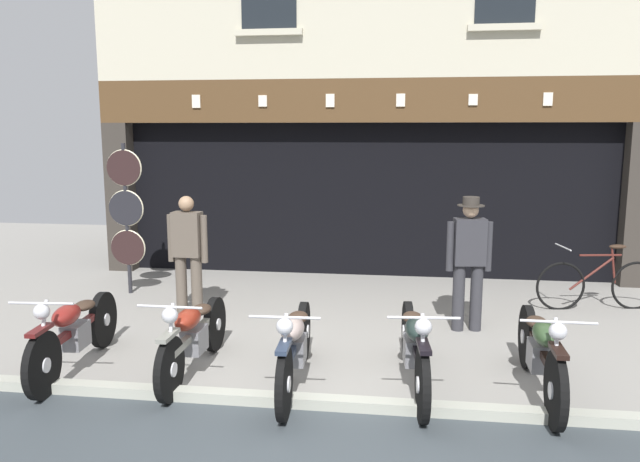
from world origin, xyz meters
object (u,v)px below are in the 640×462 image
(motorcycle_center, at_px, (295,345))
(salesman_left, at_px, (188,250))
(advert_board_near, at_px, (455,183))
(shopkeeper_center, at_px, (469,257))
(motorcycle_right, at_px, (541,351))
(motorcycle_center_right, at_px, (415,346))
(motorcycle_center_left, at_px, (193,335))
(tyre_sign_pole, at_px, (126,210))
(advert_board_far, at_px, (513,186))
(leaning_bicycle, at_px, (599,283))
(motorcycle_left, at_px, (74,331))

(motorcycle_center, bearing_deg, salesman_left, -52.15)
(advert_board_near, bearing_deg, shopkeeper_center, -90.56)
(motorcycle_center, bearing_deg, motorcycle_right, -179.33)
(motorcycle_center, height_order, motorcycle_center_right, motorcycle_center_right)
(motorcycle_center_right, height_order, shopkeeper_center, shopkeeper_center)
(motorcycle_center_left, bearing_deg, motorcycle_center_right, 178.95)
(motorcycle_center, height_order, salesman_left, salesman_left)
(motorcycle_center, height_order, tyre_sign_pole, tyre_sign_pole)
(advert_board_far, relative_size, leaning_bicycle, 0.52)
(salesman_left, bearing_deg, advert_board_near, -140.45)
(salesman_left, height_order, tyre_sign_pole, tyre_sign_pole)
(motorcycle_center, distance_m, salesman_left, 2.87)
(motorcycle_center_left, distance_m, motorcycle_center, 1.10)
(salesman_left, relative_size, advert_board_near, 1.74)
(salesman_left, bearing_deg, motorcycle_right, 157.00)
(salesman_left, bearing_deg, leaning_bicycle, -166.50)
(advert_board_near, bearing_deg, motorcycle_center_right, -98.36)
(motorcycle_left, xyz_separation_m, motorcycle_center_right, (3.50, 0.02, 0.00))
(motorcycle_center, relative_size, motorcycle_right, 1.00)
(motorcycle_center_left, distance_m, leaning_bicycle, 5.69)
(motorcycle_center, bearing_deg, tyre_sign_pole, -47.31)
(motorcycle_right, distance_m, advert_board_far, 4.92)
(motorcycle_center, relative_size, advert_board_near, 2.21)
(motorcycle_left, relative_size, advert_board_near, 2.19)
(motorcycle_left, distance_m, motorcycle_center_right, 3.50)
(motorcycle_left, distance_m, leaning_bicycle, 6.82)
(motorcycle_center_right, bearing_deg, motorcycle_center_left, -6.28)
(motorcycle_center_left, relative_size, advert_board_near, 2.11)
(motorcycle_left, relative_size, motorcycle_center_left, 1.04)
(advert_board_far, distance_m, leaning_bicycle, 2.28)
(motorcycle_left, xyz_separation_m, advert_board_near, (4.20, 4.80, 1.18))
(advert_board_far, bearing_deg, tyre_sign_pole, -163.17)
(motorcycle_left, xyz_separation_m, advert_board_far, (5.15, 4.80, 1.13))
(motorcycle_left, height_order, advert_board_far, advert_board_far)
(motorcycle_left, relative_size, advert_board_far, 2.25)
(motorcycle_right, bearing_deg, advert_board_near, -83.37)
(motorcycle_left, distance_m, motorcycle_center_left, 1.26)
(motorcycle_right, xyz_separation_m, advert_board_far, (0.47, 4.77, 1.13))
(tyre_sign_pole, bearing_deg, motorcycle_center_right, -34.80)
(motorcycle_left, xyz_separation_m, motorcycle_center, (2.34, -0.10, -0.00))
(salesman_left, height_order, shopkeeper_center, shopkeeper_center)
(advert_board_near, height_order, advert_board_far, advert_board_near)
(leaning_bicycle, bearing_deg, motorcycle_center_right, 130.06)
(advert_board_near, xyz_separation_m, advert_board_far, (0.95, -0.00, -0.05))
(motorcycle_center_right, relative_size, advert_board_far, 2.29)
(motorcycle_center_right, xyz_separation_m, shopkeeper_center, (0.67, 1.88, 0.50))
(motorcycle_center_right, bearing_deg, motorcycle_left, -4.63)
(motorcycle_center_left, bearing_deg, tyre_sign_pole, -54.83)
(salesman_left, distance_m, leaning_bicycle, 5.70)
(motorcycle_left, height_order, motorcycle_center, same)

